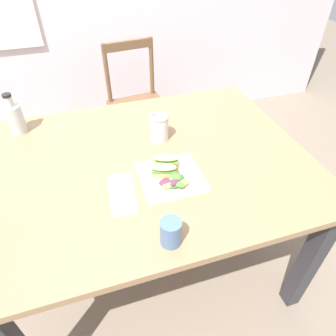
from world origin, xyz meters
TOP-DOWN VIEW (x-y plane):
  - ground_plane at (0.00, 0.00)m, footprint 9.29×9.29m
  - dining_table at (0.12, 0.08)m, footprint 1.36×1.04m
  - chair_wooden_far at (0.30, 1.08)m, footprint 0.44×0.44m
  - plate_lunch at (0.18, -0.06)m, footprint 0.24×0.24m
  - sandwich_half_front at (0.16, -0.05)m, footprint 0.11×0.08m
  - sandwich_half_back at (0.18, -0.00)m, footprint 0.11×0.08m
  - salad_mixed_greens at (0.18, -0.10)m, footprint 0.12×0.11m
  - napkin_folded at (-0.02, -0.09)m, footprint 0.11×0.22m
  - fork_on_napkin at (-0.02, -0.07)m, footprint 0.04×0.19m
  - bottle_cold_brew at (-0.40, 0.47)m, footprint 0.08×0.08m
  - mason_jar_iced_tea at (0.21, 0.21)m, footprint 0.09×0.09m
  - cup_extra_side at (0.09, -0.35)m, footprint 0.07×0.07m

SIDE VIEW (x-z plane):
  - ground_plane at x=0.00m, z-range 0.00..0.00m
  - chair_wooden_far at x=0.30m, z-range 0.01..0.88m
  - dining_table at x=0.12m, z-range 0.26..1.00m
  - napkin_folded at x=-0.02m, z-range 0.74..0.74m
  - plate_lunch at x=0.18m, z-range 0.74..0.75m
  - fork_on_napkin at x=-0.02m, z-range 0.74..0.75m
  - salad_mixed_greens at x=0.18m, z-range 0.75..0.78m
  - sandwich_half_front at x=0.16m, z-range 0.75..0.81m
  - sandwich_half_back at x=0.18m, z-range 0.75..0.81m
  - cup_extra_side at x=0.09m, z-range 0.74..0.83m
  - mason_jar_iced_tea at x=0.21m, z-range 0.73..0.85m
  - bottle_cold_brew at x=-0.40m, z-range 0.71..0.90m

